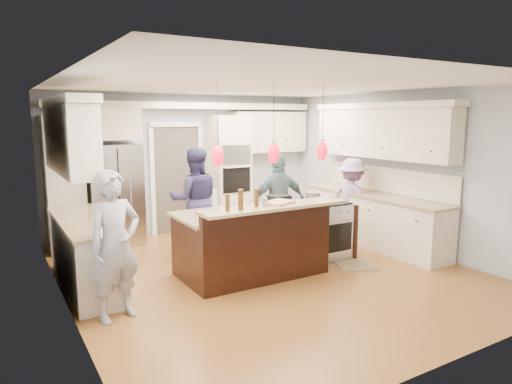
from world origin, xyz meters
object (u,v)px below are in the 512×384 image
Objects in this scene: refrigerator at (114,195)px; person_bar_end at (115,246)px; kitchen_island at (251,241)px; island_range at (324,230)px; person_far_left at (195,200)px.

person_bar_end is at bearing -103.64° from refrigerator.
kitchen_island is 2.28× the size of island_range.
person_bar_end is (-0.75, -3.09, -0.05)m from refrigerator.
person_bar_end is at bearing 66.29° from person_far_left.
refrigerator reaches higher than kitchen_island.
refrigerator is 2.91m from kitchen_island.
person_far_left is (1.84, 2.05, 0.03)m from person_bar_end.
refrigerator is 1.96× the size of island_range.
island_range is at bearing -6.95° from person_bar_end.
kitchen_island is at bearing -176.90° from island_range.
refrigerator is 1.06× the size of person_bar_end.
refrigerator reaches higher than person_bar_end.
kitchen_island is at bearing 116.15° from person_far_left.
refrigerator reaches higher than person_far_left.
refrigerator is at bearing -25.47° from person_far_left.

